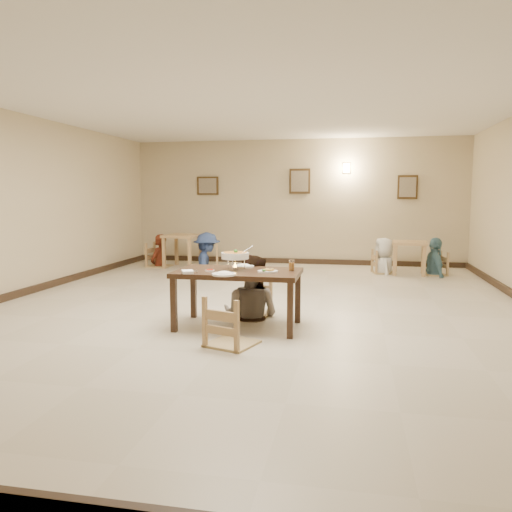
% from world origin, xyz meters
% --- Properties ---
extents(floor, '(10.00, 10.00, 0.00)m').
position_xyz_m(floor, '(0.00, 0.00, 0.00)').
color(floor, beige).
rests_on(floor, ground).
extents(ceiling, '(10.00, 10.00, 0.00)m').
position_xyz_m(ceiling, '(0.00, 0.00, 3.00)').
color(ceiling, silver).
rests_on(ceiling, wall_back).
extents(wall_back, '(10.00, 0.00, 10.00)m').
position_xyz_m(wall_back, '(0.00, 5.00, 1.50)').
color(wall_back, '#C1AF8C').
rests_on(wall_back, floor).
extents(wall_front, '(10.00, 0.00, 10.00)m').
position_xyz_m(wall_front, '(0.00, -5.00, 1.50)').
color(wall_front, '#C1AF8C').
rests_on(wall_front, floor).
extents(wall_left, '(0.00, 10.00, 10.00)m').
position_xyz_m(wall_left, '(-4.00, 0.00, 1.50)').
color(wall_left, '#C1AF8C').
rests_on(wall_left, floor).
extents(baseboard_back, '(8.00, 0.06, 0.12)m').
position_xyz_m(baseboard_back, '(0.00, 4.97, 0.06)').
color(baseboard_back, black).
rests_on(baseboard_back, floor).
extents(baseboard_front, '(8.00, 0.06, 0.12)m').
position_xyz_m(baseboard_front, '(0.00, -4.97, 0.06)').
color(baseboard_front, black).
rests_on(baseboard_front, floor).
extents(baseboard_left, '(0.06, 10.00, 0.12)m').
position_xyz_m(baseboard_left, '(-3.97, 0.00, 0.06)').
color(baseboard_left, black).
rests_on(baseboard_left, floor).
extents(picture_a, '(0.55, 0.04, 0.45)m').
position_xyz_m(picture_a, '(-2.20, 4.96, 1.90)').
color(picture_a, '#372512').
rests_on(picture_a, wall_back).
extents(picture_b, '(0.50, 0.04, 0.60)m').
position_xyz_m(picture_b, '(0.10, 4.96, 2.00)').
color(picture_b, '#372512').
rests_on(picture_b, wall_back).
extents(picture_c, '(0.45, 0.04, 0.55)m').
position_xyz_m(picture_c, '(2.60, 4.96, 1.85)').
color(picture_c, '#372512').
rests_on(picture_c, wall_back).
extents(wall_sconce, '(0.16, 0.05, 0.22)m').
position_xyz_m(wall_sconce, '(1.20, 4.96, 2.30)').
color(wall_sconce, '#FFD88C').
rests_on(wall_sconce, wall_back).
extents(main_table, '(1.55, 0.88, 0.72)m').
position_xyz_m(main_table, '(-0.01, -1.12, 0.64)').
color(main_table, '#372216').
rests_on(main_table, floor).
extents(chair_far, '(0.45, 0.45, 0.96)m').
position_xyz_m(chair_far, '(0.05, -0.46, 0.48)').
color(chair_far, tan).
rests_on(chair_far, floor).
extents(chair_near, '(0.50, 0.50, 1.06)m').
position_xyz_m(chair_near, '(0.09, -1.87, 0.53)').
color(chair_near, tan).
rests_on(chair_near, floor).
extents(main_diner, '(0.95, 0.81, 1.72)m').
position_xyz_m(main_diner, '(0.03, -0.57, 0.86)').
color(main_diner, gray).
rests_on(main_diner, floor).
extents(curry_warmer, '(0.39, 0.34, 0.31)m').
position_xyz_m(curry_warmer, '(-0.06, -1.10, 0.90)').
color(curry_warmer, silver).
rests_on(curry_warmer, main_table).
extents(rice_plate_far, '(0.28, 0.28, 0.06)m').
position_xyz_m(rice_plate_far, '(-0.01, -0.81, 0.74)').
color(rice_plate_far, white).
rests_on(rice_plate_far, main_table).
extents(rice_plate_near, '(0.29, 0.29, 0.07)m').
position_xyz_m(rice_plate_near, '(-0.09, -1.52, 0.74)').
color(rice_plate_near, white).
rests_on(rice_plate_near, main_table).
extents(fried_plate, '(0.25, 0.25, 0.05)m').
position_xyz_m(fried_plate, '(0.38, -1.20, 0.74)').
color(fried_plate, white).
rests_on(fried_plate, main_table).
extents(chili_dish, '(0.11, 0.11, 0.02)m').
position_xyz_m(chili_dish, '(-0.34, -1.25, 0.74)').
color(chili_dish, white).
rests_on(chili_dish, main_table).
extents(napkin_cutlery, '(0.22, 0.28, 0.03)m').
position_xyz_m(napkin_cutlery, '(-0.56, -1.44, 0.74)').
color(napkin_cutlery, white).
rests_on(napkin_cutlery, main_table).
extents(drink_glass, '(0.07, 0.07, 0.14)m').
position_xyz_m(drink_glass, '(0.65, -1.01, 0.79)').
color(drink_glass, white).
rests_on(drink_glass, main_table).
extents(bg_table_left, '(0.84, 0.84, 0.76)m').
position_xyz_m(bg_table_left, '(-2.48, 3.83, 0.62)').
color(bg_table_left, tan).
rests_on(bg_table_left, floor).
extents(bg_table_right, '(0.76, 0.76, 0.70)m').
position_xyz_m(bg_table_right, '(2.57, 3.76, 0.56)').
color(bg_table_right, tan).
rests_on(bg_table_right, floor).
extents(bg_chair_ll, '(0.50, 0.50, 1.06)m').
position_xyz_m(bg_chair_ll, '(-3.05, 3.79, 0.53)').
color(bg_chair_ll, tan).
rests_on(bg_chair_ll, floor).
extents(bg_chair_lr, '(0.51, 0.51, 1.10)m').
position_xyz_m(bg_chair_lr, '(-1.92, 3.87, 0.55)').
color(bg_chair_lr, tan).
rests_on(bg_chair_lr, floor).
extents(bg_chair_rl, '(0.44, 0.44, 0.94)m').
position_xyz_m(bg_chair_rl, '(2.04, 3.81, 0.47)').
color(bg_chair_rl, tan).
rests_on(bg_chair_rl, floor).
extents(bg_chair_rr, '(0.43, 0.43, 0.92)m').
position_xyz_m(bg_chair_rr, '(3.09, 3.76, 0.46)').
color(bg_chair_rr, tan).
rests_on(bg_chair_rr, floor).
extents(bg_diner_a, '(0.48, 0.62, 1.52)m').
position_xyz_m(bg_diner_a, '(-3.05, 3.79, 0.76)').
color(bg_diner_a, '#521E11').
rests_on(bg_diner_a, floor).
extents(bg_diner_b, '(0.91, 1.19, 1.63)m').
position_xyz_m(bg_diner_b, '(-1.92, 3.87, 0.82)').
color(bg_diner_b, '#3D5794').
rests_on(bg_diner_b, floor).
extents(bg_diner_c, '(0.62, 0.82, 1.52)m').
position_xyz_m(bg_diner_c, '(2.04, 3.81, 0.76)').
color(bg_diner_c, silver).
rests_on(bg_diner_c, floor).
extents(bg_diner_d, '(0.54, 0.97, 1.57)m').
position_xyz_m(bg_diner_d, '(3.09, 3.76, 0.79)').
color(bg_diner_d, slate).
rests_on(bg_diner_d, floor).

